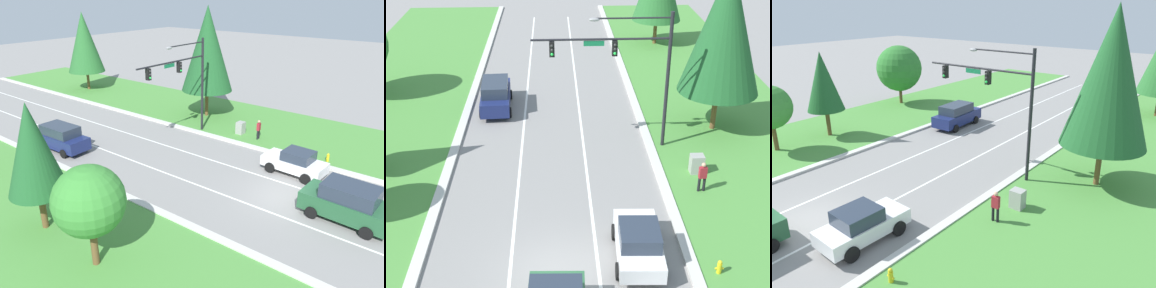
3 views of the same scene
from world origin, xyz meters
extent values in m
plane|color=gray|center=(0.00, 0.00, 0.00)|extent=(160.00, 160.00, 0.00)
cube|color=beige|center=(5.65, 0.00, 0.07)|extent=(0.50, 90.00, 0.15)
cube|color=white|center=(-1.80, 0.00, 0.00)|extent=(0.14, 81.00, 0.01)
cube|color=white|center=(1.80, 0.00, 0.00)|extent=(0.14, 81.00, 0.01)
cylinder|color=black|center=(6.39, 10.72, 3.94)|extent=(0.20, 0.20, 7.87)
cylinder|color=black|center=(2.68, 10.72, 6.46)|extent=(7.42, 0.12, 0.12)
cube|color=#147042|center=(2.31, 10.72, 6.24)|extent=(1.10, 0.04, 0.28)
cylinder|color=black|center=(4.35, 10.72, 7.56)|extent=(4.08, 0.09, 0.09)
ellipsoid|color=gray|center=(2.31, 10.72, 7.51)|extent=(0.56, 0.28, 0.20)
cube|color=black|center=(3.42, 10.72, 5.96)|extent=(0.28, 0.32, 0.80)
sphere|color=#2D2D2D|center=(3.42, 10.55, 6.19)|extent=(0.16, 0.16, 0.16)
sphere|color=#2D2D2D|center=(3.42, 10.55, 5.96)|extent=(0.16, 0.16, 0.16)
sphere|color=#23D647|center=(3.42, 10.55, 5.72)|extent=(0.16, 0.16, 0.16)
cube|color=black|center=(0.08, 10.72, 5.96)|extent=(0.28, 0.32, 0.80)
sphere|color=#2D2D2D|center=(0.08, 10.55, 6.19)|extent=(0.16, 0.16, 0.16)
sphere|color=#2D2D2D|center=(0.08, 10.55, 5.96)|extent=(0.16, 0.16, 0.16)
sphere|color=#23D647|center=(0.08, 10.55, 5.72)|extent=(0.16, 0.16, 0.16)
cube|color=white|center=(3.49, 0.88, 0.70)|extent=(1.98, 4.18, 0.69)
cube|color=#283342|center=(3.48, 0.64, 1.36)|extent=(1.70, 1.91, 0.63)
cylinder|color=black|center=(4.43, 2.12, 0.36)|extent=(0.27, 0.72, 0.71)
cylinder|color=black|center=(2.66, 2.19, 0.36)|extent=(0.27, 0.72, 0.71)
cylinder|color=black|center=(4.32, -0.43, 0.36)|extent=(0.27, 0.72, 0.71)
cylinder|color=black|center=(2.55, -0.35, 0.36)|extent=(0.27, 0.72, 0.71)
cube|color=navy|center=(-3.75, 16.66, 0.78)|extent=(2.08, 4.96, 0.90)
cube|color=#283342|center=(-3.74, 16.53, 1.60)|extent=(1.80, 3.00, 0.74)
cylinder|color=black|center=(-2.92, 18.21, 0.33)|extent=(0.27, 0.67, 0.66)
cylinder|color=black|center=(-4.73, 18.12, 0.33)|extent=(0.27, 0.67, 0.66)
cylinder|color=black|center=(-2.77, 15.19, 0.33)|extent=(0.27, 0.67, 0.66)
cylinder|color=black|center=(-4.58, 15.10, 0.33)|extent=(0.27, 0.67, 0.66)
cube|color=#9E9E99|center=(7.60, 7.53, 0.55)|extent=(0.70, 0.60, 1.10)
cylinder|color=black|center=(7.28, 5.72, 0.42)|extent=(0.14, 0.14, 0.84)
cylinder|color=black|center=(7.54, 5.74, 0.42)|extent=(0.14, 0.14, 0.84)
cube|color=maroon|center=(7.41, 5.73, 1.14)|extent=(0.40, 0.25, 0.60)
sphere|color=tan|center=(7.41, 5.73, 1.58)|extent=(0.22, 0.22, 0.22)
cylinder|color=gold|center=(6.60, -0.31, 0.28)|extent=(0.20, 0.20, 0.55)
sphere|color=gold|center=(6.60, -0.31, 0.61)|extent=(0.18, 0.18, 0.18)
cylinder|color=gold|center=(6.48, -0.31, 0.30)|extent=(0.10, 0.09, 0.09)
cylinder|color=gold|center=(6.72, -0.31, 0.30)|extent=(0.10, 0.09, 0.09)
cylinder|color=brown|center=(-13.41, 19.05, 1.00)|extent=(0.32, 0.32, 1.99)
sphere|color=#2D752D|center=(-13.41, 19.05, 3.75)|extent=(4.68, 4.68, 4.68)
cylinder|color=brown|center=(9.90, 12.79, 1.30)|extent=(0.32, 0.32, 2.59)
cone|color=#1E5628|center=(9.90, 12.79, 6.41)|extent=(4.77, 4.77, 7.64)
cylinder|color=brown|center=(-10.46, 3.96, 1.06)|extent=(0.32, 0.32, 2.11)
cylinder|color=brown|center=(-10.30, 8.25, 1.08)|extent=(0.32, 0.32, 2.17)
cone|color=#1E5628|center=(-10.30, 8.25, 4.45)|extent=(2.86, 2.86, 4.57)
camera|label=1|loc=(-18.36, -7.72, 11.36)|focal=35.00mm
camera|label=2|loc=(0.15, -16.59, 14.69)|focal=50.00mm
camera|label=3|loc=(15.92, -7.75, 10.14)|focal=35.00mm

